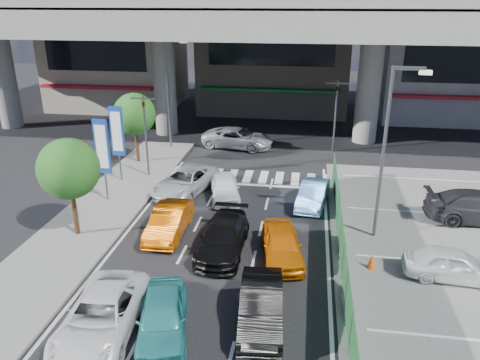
% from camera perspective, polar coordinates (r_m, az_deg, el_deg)
% --- Properties ---
extents(ground, '(120.00, 120.00, 0.00)m').
position_cam_1_polar(ground, '(18.36, -4.64, -14.15)').
color(ground, black).
rests_on(ground, ground).
extents(sidewalk_left, '(4.00, 30.00, 0.12)m').
position_cam_1_polar(sidewalk_left, '(23.83, -19.14, -6.26)').
color(sidewalk_left, '#5A5A57').
rests_on(sidewalk_left, ground).
extents(fence_run, '(0.16, 22.00, 1.80)m').
position_cam_1_polar(fence_run, '(18.39, 12.64, -11.22)').
color(fence_run, '#1C5227').
rests_on(fence_run, ground).
extents(expressway, '(64.00, 14.00, 10.75)m').
position_cam_1_polar(expressway, '(36.71, 3.03, 18.50)').
color(expressway, slate).
rests_on(expressway, ground).
extents(building_west, '(12.00, 10.90, 13.00)m').
position_cam_1_polar(building_west, '(50.60, -14.89, 16.10)').
color(building_west, '#9D957F').
rests_on(building_west, ground).
extents(building_center, '(14.00, 10.90, 15.00)m').
position_cam_1_polar(building_center, '(47.70, 4.38, 17.63)').
color(building_center, gray).
rests_on(building_center, ground).
extents(building_east, '(12.00, 10.90, 12.00)m').
position_cam_1_polar(building_east, '(48.29, 24.14, 14.16)').
color(building_east, gray).
rests_on(building_east, ground).
extents(traffic_light_left, '(1.60, 1.24, 5.20)m').
position_cam_1_polar(traffic_light_left, '(29.05, -11.59, 7.65)').
color(traffic_light_left, '#595B60').
rests_on(traffic_light_left, ground).
extents(traffic_light_right, '(1.60, 1.24, 5.20)m').
position_cam_1_polar(traffic_light_right, '(34.20, 11.69, 9.71)').
color(traffic_light_right, '#595B60').
rests_on(traffic_light_right, ground).
extents(street_lamp_right, '(1.65, 0.22, 8.00)m').
position_cam_1_polar(street_lamp_right, '(21.61, 17.70, 4.60)').
color(street_lamp_right, '#595B60').
rests_on(street_lamp_right, ground).
extents(street_lamp_left, '(1.65, 0.22, 8.00)m').
position_cam_1_polar(street_lamp_left, '(34.49, -8.53, 11.42)').
color(street_lamp_left, '#595B60').
rests_on(street_lamp_left, ground).
extents(signboard_near, '(0.80, 0.14, 4.70)m').
position_cam_1_polar(signboard_near, '(26.09, -16.44, 3.64)').
color(signboard_near, '#595B60').
rests_on(signboard_near, ground).
extents(signboard_far, '(0.80, 0.14, 4.70)m').
position_cam_1_polar(signboard_far, '(28.87, -14.75, 5.50)').
color(signboard_far, '#595B60').
rests_on(signboard_far, ground).
extents(tree_near, '(2.80, 2.80, 4.80)m').
position_cam_1_polar(tree_near, '(22.54, -20.16, 1.26)').
color(tree_near, '#382314').
rests_on(tree_near, ground).
extents(tree_far, '(2.80, 2.80, 4.80)m').
position_cam_1_polar(tree_far, '(32.00, -12.74, 7.82)').
color(tree_far, '#382314').
rests_on(tree_far, ground).
extents(sedan_white_mid_left, '(2.62, 5.11, 1.38)m').
position_cam_1_polar(sedan_white_mid_left, '(17.00, -16.54, -15.55)').
color(sedan_white_mid_left, white).
rests_on(sedan_white_mid_left, ground).
extents(taxi_teal_mid, '(2.54, 4.32, 1.38)m').
position_cam_1_polar(taxi_teal_mid, '(16.50, -9.43, -16.11)').
color(taxi_teal_mid, teal).
rests_on(taxi_teal_mid, ground).
extents(hatch_black_mid_right, '(1.81, 4.30, 1.38)m').
position_cam_1_polar(hatch_black_mid_right, '(16.78, 2.61, -15.07)').
color(hatch_black_mid_right, black).
rests_on(hatch_black_mid_right, ground).
extents(taxi_orange_left, '(1.48, 4.20, 1.38)m').
position_cam_1_polar(taxi_orange_left, '(22.60, -8.61, -4.99)').
color(taxi_orange_left, '#BB4A00').
rests_on(taxi_orange_left, ground).
extents(sedan_black_mid, '(1.95, 4.76, 1.38)m').
position_cam_1_polar(sedan_black_mid, '(20.93, -2.08, -7.02)').
color(sedan_black_mid, black).
rests_on(sedan_black_mid, ground).
extents(taxi_orange_right, '(2.32, 4.27, 1.38)m').
position_cam_1_polar(taxi_orange_right, '(20.47, 5.14, -7.80)').
color(taxi_orange_right, '#CC6206').
rests_on(taxi_orange_right, ground).
extents(wagon_silver_front_left, '(3.47, 5.38, 1.38)m').
position_cam_1_polar(wagon_silver_front_left, '(27.24, -6.67, -0.15)').
color(wagon_silver_front_left, '#B3B8BC').
rests_on(wagon_silver_front_left, ground).
extents(sedan_white_front_mid, '(2.40, 4.09, 1.31)m').
position_cam_1_polar(sedan_white_front_mid, '(26.28, -1.84, -0.93)').
color(sedan_white_front_mid, white).
rests_on(sedan_white_front_mid, ground).
extents(kei_truck_front_right, '(1.92, 4.05, 1.28)m').
position_cam_1_polar(kei_truck_front_right, '(25.71, 8.88, -1.75)').
color(kei_truck_front_right, '#5892E7').
rests_on(kei_truck_front_right, ground).
extents(crossing_wagon_silver, '(5.61, 3.26, 1.47)m').
position_cam_1_polar(crossing_wagon_silver, '(35.27, -0.28, 5.14)').
color(crossing_wagon_silver, '#B1B3BA').
rests_on(crossing_wagon_silver, ground).
extents(parked_sedan_white, '(4.01, 1.92, 1.32)m').
position_cam_1_polar(parked_sedan_white, '(20.77, 24.60, -9.31)').
color(parked_sedan_white, silver).
rests_on(parked_sedan_white, parking_lot).
extents(parked_sedan_dgrey, '(5.33, 2.21, 1.54)m').
position_cam_1_polar(parked_sedan_dgrey, '(26.34, 27.23, -2.98)').
color(parked_sedan_dgrey, '#2C2C30').
rests_on(parked_sedan_dgrey, parking_lot).
extents(traffic_cone, '(0.39, 0.39, 0.69)m').
position_cam_1_polar(traffic_cone, '(20.51, 15.75, -9.48)').
color(traffic_cone, '#FA530D').
rests_on(traffic_cone, parking_lot).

